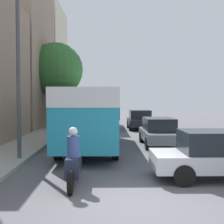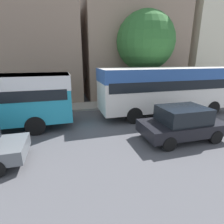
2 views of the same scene
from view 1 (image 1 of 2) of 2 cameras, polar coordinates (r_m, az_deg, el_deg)
ground_plane at (r=7.80m, az=5.31°, el=-16.49°), size 120.00×120.00×0.00m
building_far_terrace at (r=28.91m, az=-18.67°, el=9.71°), size 6.60×9.49×12.51m
building_end_row at (r=39.03m, az=-14.19°, el=8.45°), size 6.95×9.72×13.35m
bus_lead at (r=15.85m, az=-3.96°, el=0.24°), size 2.63×9.84×2.95m
bus_following at (r=27.20m, az=-3.02°, el=1.41°), size 2.57×9.32×3.16m
motorcycle_behind_lead at (r=9.12m, az=-7.06°, el=-9.25°), size 0.39×2.24×1.73m
car_crossing at (r=25.86m, az=5.11°, el=-1.37°), size 1.97×3.90×1.60m
car_far_curb at (r=10.46m, az=18.71°, el=-7.28°), size 4.09×1.96×1.52m
car_distant at (r=16.95m, az=8.56°, el=-3.52°), size 1.79×4.45×1.50m
street_tree at (r=27.47m, az=-10.22°, el=7.60°), size 4.64×4.64×7.21m
lamp_post at (r=13.14m, az=-16.80°, el=10.06°), size 0.36×0.36×7.12m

